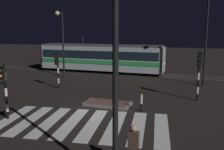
{
  "coord_description": "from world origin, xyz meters",
  "views": [
    {
      "loc": [
        5.57,
        -13.13,
        4.86
      ],
      "look_at": [
        -0.69,
        4.97,
        1.4
      ],
      "focal_mm": 39.68,
      "sensor_mm": 36.0,
      "label": 1
    }
  ],
  "objects_px": {
    "street_lamp_near_kerb": "(113,50)",
    "pedestrian_waiting_at_kerb": "(133,148)",
    "street_lamp_trackside_left": "(62,36)",
    "traffic_light_corner_far_right": "(199,68)",
    "street_lamp_trackside_right": "(207,31)",
    "tram": "(100,57)",
    "traffic_light_corner_near_left": "(4,84)",
    "traffic_light_corner_far_left": "(57,65)",
    "bollard_island_edge": "(141,103)"
  },
  "relations": [
    {
      "from": "traffic_light_corner_near_left",
      "to": "tram",
      "type": "distance_m",
      "value": 16.43
    },
    {
      "from": "street_lamp_trackside_left",
      "to": "street_lamp_trackside_right",
      "type": "bearing_deg",
      "value": 2.11
    },
    {
      "from": "traffic_light_corner_far_right",
      "to": "bollard_island_edge",
      "type": "relative_size",
      "value": 3.14
    },
    {
      "from": "traffic_light_corner_far_right",
      "to": "street_lamp_trackside_right",
      "type": "xyz_separation_m",
      "value": [
        0.47,
        5.12,
        2.55
      ]
    },
    {
      "from": "tram",
      "to": "pedestrian_waiting_at_kerb",
      "type": "bearing_deg",
      "value": -65.19
    },
    {
      "from": "street_lamp_near_kerb",
      "to": "pedestrian_waiting_at_kerb",
      "type": "relative_size",
      "value": 3.96
    },
    {
      "from": "traffic_light_corner_near_left",
      "to": "street_lamp_trackside_left",
      "type": "relative_size",
      "value": 0.46
    },
    {
      "from": "traffic_light_corner_near_left",
      "to": "street_lamp_trackside_left",
      "type": "bearing_deg",
      "value": 105.81
    },
    {
      "from": "traffic_light_corner_near_left",
      "to": "street_lamp_trackside_right",
      "type": "relative_size",
      "value": 0.4
    },
    {
      "from": "street_lamp_trackside_left",
      "to": "pedestrian_waiting_at_kerb",
      "type": "distance_m",
      "value": 18.76
    },
    {
      "from": "traffic_light_corner_near_left",
      "to": "street_lamp_near_kerb",
      "type": "height_order",
      "value": "street_lamp_near_kerb"
    },
    {
      "from": "street_lamp_trackside_right",
      "to": "street_lamp_near_kerb",
      "type": "bearing_deg",
      "value": -100.04
    },
    {
      "from": "pedestrian_waiting_at_kerb",
      "to": "bollard_island_edge",
      "type": "xyz_separation_m",
      "value": [
        -1.14,
        6.48,
        -0.32
      ]
    },
    {
      "from": "traffic_light_corner_near_left",
      "to": "street_lamp_near_kerb",
      "type": "bearing_deg",
      "value": -27.15
    },
    {
      "from": "street_lamp_trackside_left",
      "to": "bollard_island_edge",
      "type": "relative_size",
      "value": 6.06
    },
    {
      "from": "traffic_light_corner_near_left",
      "to": "pedestrian_waiting_at_kerb",
      "type": "distance_m",
      "value": 8.41
    },
    {
      "from": "traffic_light_corner_near_left",
      "to": "tram",
      "type": "height_order",
      "value": "tram"
    },
    {
      "from": "traffic_light_corner_far_left",
      "to": "tram",
      "type": "distance_m",
      "value": 8.99
    },
    {
      "from": "tram",
      "to": "street_lamp_trackside_right",
      "type": "bearing_deg",
      "value": -19.35
    },
    {
      "from": "pedestrian_waiting_at_kerb",
      "to": "bollard_island_edge",
      "type": "distance_m",
      "value": 6.59
    },
    {
      "from": "street_lamp_near_kerb",
      "to": "tram",
      "type": "distance_m",
      "value": 22.11
    },
    {
      "from": "traffic_light_corner_far_right",
      "to": "traffic_light_corner_near_left",
      "type": "relative_size",
      "value": 1.13
    },
    {
      "from": "traffic_light_corner_far_right",
      "to": "street_lamp_near_kerb",
      "type": "height_order",
      "value": "street_lamp_near_kerb"
    },
    {
      "from": "street_lamp_trackside_right",
      "to": "bollard_island_edge",
      "type": "distance_m",
      "value": 10.32
    },
    {
      "from": "traffic_light_corner_far_left",
      "to": "bollard_island_edge",
      "type": "distance_m",
      "value": 8.9
    },
    {
      "from": "traffic_light_corner_far_left",
      "to": "street_lamp_near_kerb",
      "type": "distance_m",
      "value": 14.46
    },
    {
      "from": "traffic_light_corner_far_right",
      "to": "pedestrian_waiting_at_kerb",
      "type": "relative_size",
      "value": 2.04
    },
    {
      "from": "traffic_light_corner_far_right",
      "to": "street_lamp_trackside_left",
      "type": "xyz_separation_m",
      "value": [
        -13.3,
        4.61,
        2.01
      ]
    },
    {
      "from": "street_lamp_near_kerb",
      "to": "tram",
      "type": "relative_size",
      "value": 0.45
    },
    {
      "from": "traffic_light_corner_far_left",
      "to": "street_lamp_trackside_left",
      "type": "relative_size",
      "value": 0.46
    },
    {
      "from": "street_lamp_near_kerb",
      "to": "traffic_light_corner_far_right",
      "type": "bearing_deg",
      "value": 77.81
    },
    {
      "from": "street_lamp_trackside_right",
      "to": "bollard_island_edge",
      "type": "height_order",
      "value": "street_lamp_trackside_right"
    },
    {
      "from": "traffic_light_corner_near_left",
      "to": "bollard_island_edge",
      "type": "distance_m",
      "value": 7.87
    },
    {
      "from": "pedestrian_waiting_at_kerb",
      "to": "tram",
      "type": "bearing_deg",
      "value": 114.81
    },
    {
      "from": "traffic_light_corner_far_left",
      "to": "street_lamp_trackside_right",
      "type": "height_order",
      "value": "street_lamp_trackside_right"
    },
    {
      "from": "traffic_light_corner_near_left",
      "to": "bollard_island_edge",
      "type": "height_order",
      "value": "traffic_light_corner_near_left"
    },
    {
      "from": "traffic_light_corner_far_left",
      "to": "street_lamp_trackside_left",
      "type": "distance_m",
      "value": 5.47
    },
    {
      "from": "traffic_light_corner_far_right",
      "to": "street_lamp_trackside_left",
      "type": "height_order",
      "value": "street_lamp_trackside_left"
    },
    {
      "from": "bollard_island_edge",
      "to": "pedestrian_waiting_at_kerb",
      "type": "bearing_deg",
      "value": -80.05
    },
    {
      "from": "traffic_light_corner_far_left",
      "to": "traffic_light_corner_near_left",
      "type": "xyz_separation_m",
      "value": [
        1.24,
        -7.42,
        -0.01
      ]
    },
    {
      "from": "pedestrian_waiting_at_kerb",
      "to": "traffic_light_corner_far_right",
      "type": "bearing_deg",
      "value": 78.45
    },
    {
      "from": "street_lamp_trackside_left",
      "to": "street_lamp_near_kerb",
      "type": "bearing_deg",
      "value": -55.36
    },
    {
      "from": "bollard_island_edge",
      "to": "traffic_light_corner_far_left",
      "type": "bearing_deg",
      "value": 155.47
    },
    {
      "from": "traffic_light_corner_far_right",
      "to": "street_lamp_near_kerb",
      "type": "distance_m",
      "value": 11.58
    },
    {
      "from": "traffic_light_corner_near_left",
      "to": "pedestrian_waiting_at_kerb",
      "type": "bearing_deg",
      "value": -18.98
    },
    {
      "from": "traffic_light_corner_far_right",
      "to": "tram",
      "type": "xyz_separation_m",
      "value": [
        -10.88,
        9.11,
        -0.55
      ]
    },
    {
      "from": "street_lamp_trackside_right",
      "to": "tram",
      "type": "xyz_separation_m",
      "value": [
        -11.35,
        3.99,
        -3.11
      ]
    },
    {
      "from": "street_lamp_trackside_right",
      "to": "pedestrian_waiting_at_kerb",
      "type": "height_order",
      "value": "street_lamp_trackside_right"
    },
    {
      "from": "pedestrian_waiting_at_kerb",
      "to": "traffic_light_corner_far_left",
      "type": "bearing_deg",
      "value": 132.0
    },
    {
      "from": "street_lamp_trackside_left",
      "to": "bollard_island_edge",
      "type": "distance_m",
      "value": 13.51
    }
  ]
}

